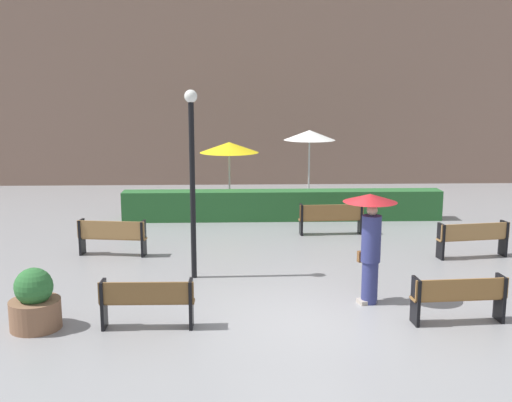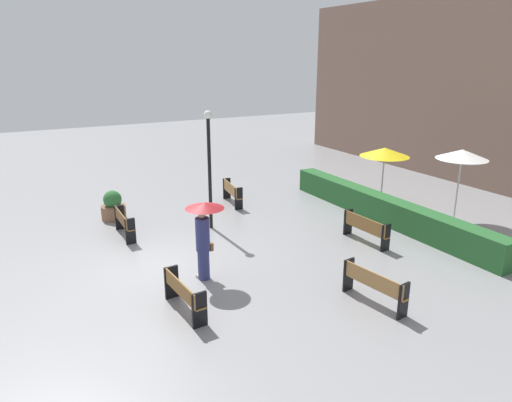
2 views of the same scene
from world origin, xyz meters
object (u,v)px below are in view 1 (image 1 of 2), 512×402
object	(u,v)px
bench_near_left	(147,300)
pedestrian_with_umbrella	(370,231)
bench_near_right	(459,296)
bench_back_row	(331,217)
bench_far_right	(473,237)
patio_umbrella_yellow	(229,147)
planter_pot	(35,303)
bench_far_left	(112,235)
lamp_post	(192,166)
patio_umbrella_white	(309,135)

from	to	relation	value
bench_near_left	pedestrian_with_umbrella	bearing A→B (deg)	16.12
bench_near_right	bench_back_row	bearing A→B (deg)	100.84
bench_far_right	patio_umbrella_yellow	distance (m)	8.70
bench_far_right	planter_pot	xyz separation A→B (m)	(-9.46, -4.23, -0.06)
planter_pot	bench_near_right	bearing A→B (deg)	-0.07
bench_near_left	bench_far_left	world-z (taller)	bench_far_left
bench_near_left	planter_pot	size ratio (longest dim) A/B	1.50
bench_far_right	bench_near_left	bearing A→B (deg)	-150.04
bench_far_right	bench_near_right	world-z (taller)	bench_far_right
bench_near_right	planter_pot	bearing A→B (deg)	179.93
bench_far_left	patio_umbrella_yellow	size ratio (longest dim) A/B	0.74
bench_near_left	lamp_post	distance (m)	3.60
bench_near_left	planter_pot	world-z (taller)	planter_pot
patio_umbrella_white	pedestrian_with_umbrella	bearing A→B (deg)	-89.91
bench_far_right	lamp_post	world-z (taller)	lamp_post
patio_umbrella_yellow	patio_umbrella_white	distance (m)	3.01
bench_near_right	pedestrian_with_umbrella	world-z (taller)	pedestrian_with_umbrella
bench_far_right	patio_umbrella_yellow	size ratio (longest dim) A/B	0.78
bench_near_left	patio_umbrella_white	distance (m)	12.21
bench_near_right	patio_umbrella_white	bearing A→B (deg)	97.20
bench_far_right	patio_umbrella_white	size ratio (longest dim) A/B	0.69
lamp_post	bench_far_right	bearing A→B (deg)	11.40
pedestrian_with_umbrella	patio_umbrella_white	bearing A→B (deg)	90.09
bench_back_row	bench_far_left	distance (m)	6.20
bench_near_right	pedestrian_with_umbrella	distance (m)	2.04
pedestrian_with_umbrella	lamp_post	xyz separation A→B (m)	(-3.56, 1.72, 1.08)
bench_near_right	lamp_post	size ratio (longest dim) A/B	0.42
bench_back_row	bench_far_right	size ratio (longest dim) A/B	1.01
bench_near_left	lamp_post	size ratio (longest dim) A/B	0.40
bench_near_left	bench_near_right	world-z (taller)	bench_near_left
planter_pot	patio_umbrella_white	xyz separation A→B (m)	(6.17, 11.23, 2.00)
bench_back_row	lamp_post	distance (m)	5.72
bench_near_left	bench_near_right	bearing A→B (deg)	0.72
bench_back_row	patio_umbrella_white	distance (m)	4.89
bench_far_left	lamp_post	bearing A→B (deg)	-40.56
lamp_post	patio_umbrella_yellow	xyz separation A→B (m)	(0.73, 7.36, -0.36)
bench_near_right	patio_umbrella_yellow	xyz separation A→B (m)	(-4.24, 10.21, 1.65)
bench_far_left	bench_far_right	bearing A→B (deg)	-3.08
bench_near_left	bench_far_right	distance (m)	8.63
planter_pot	patio_umbrella_white	distance (m)	12.96
pedestrian_with_umbrella	patio_umbrella_yellow	xyz separation A→B (m)	(-2.83, 9.07, 0.72)
bench_back_row	lamp_post	world-z (taller)	lamp_post
bench_near_right	bench_far_right	bearing A→B (deg)	66.11
bench_back_row	patio_umbrella_yellow	distance (m)	4.83
bench_near_left	planter_pot	bearing A→B (deg)	177.72
pedestrian_with_umbrella	bench_back_row	bearing A→B (deg)	88.88
bench_near_right	pedestrian_with_umbrella	xyz separation A→B (m)	(-1.40, 1.14, 0.93)
bench_far_right	bench_near_right	distance (m)	4.63
planter_pot	bench_far_right	bearing A→B (deg)	24.08
patio_umbrella_yellow	pedestrian_with_umbrella	bearing A→B (deg)	-72.65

